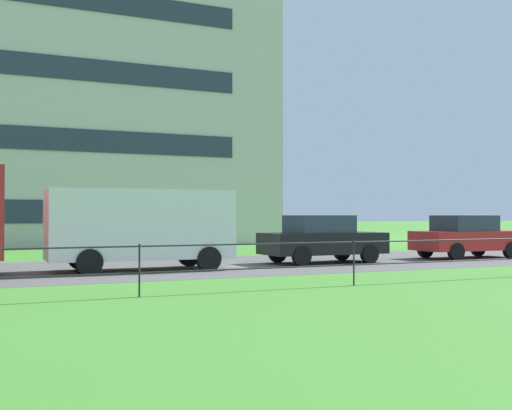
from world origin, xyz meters
TOP-DOWN VIEW (x-y plane):
  - street_strip at (0.00, 21.50)m, footprint 80.00×7.85m
  - park_fence at (-0.00, 14.96)m, footprint 38.26×0.04m
  - panel_van_left at (1.44, 20.58)m, footprint 5.06×2.23m
  - car_black_far_right at (7.48, 20.94)m, footprint 4.02×1.85m
  - car_red_right at (13.40, 20.78)m, footprint 4.02×1.85m

SIDE VIEW (x-z plane):
  - street_strip at x=0.00m, z-range 0.00..0.01m
  - park_fence at x=0.00m, z-range 0.17..1.17m
  - car_black_far_right at x=7.48m, z-range 0.01..1.55m
  - car_red_right at x=13.40m, z-range 0.01..1.55m
  - panel_van_left at x=1.44m, z-range 0.15..2.39m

